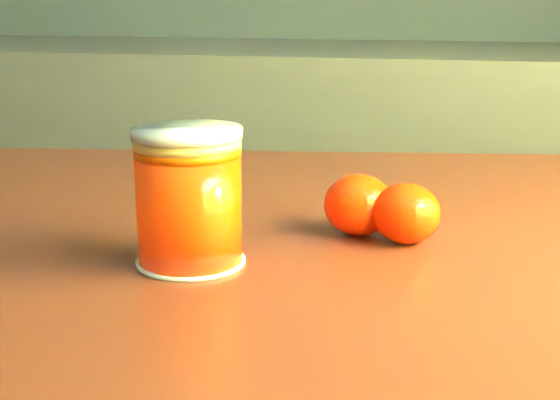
# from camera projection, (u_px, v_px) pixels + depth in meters

# --- Properties ---
(kitchen_counter) EXTENTS (3.15, 0.60, 0.90)m
(kitchen_counter) POSITION_uv_depth(u_px,v_px,m) (58.00, 215.00, 2.07)
(kitchen_counter) COLOR #525156
(kitchen_counter) RESTS_ON ground
(table) EXTENTS (1.20, 0.93, 0.82)m
(table) POSITION_uv_depth(u_px,v_px,m) (323.00, 358.00, 0.68)
(table) COLOR maroon
(table) RESTS_ON ground
(juice_glass) EXTENTS (0.08, 0.08, 0.10)m
(juice_glass) POSITION_uv_depth(u_px,v_px,m) (189.00, 198.00, 0.59)
(juice_glass) COLOR #FF3205
(juice_glass) RESTS_ON table
(orange_front) EXTENTS (0.08, 0.08, 0.05)m
(orange_front) POSITION_uv_depth(u_px,v_px,m) (359.00, 205.00, 0.67)
(orange_front) COLOR #FF2E05
(orange_front) RESTS_ON table
(orange_back) EXTENTS (0.07, 0.07, 0.05)m
(orange_back) POSITION_uv_depth(u_px,v_px,m) (406.00, 213.00, 0.64)
(orange_back) COLOR #FF2E05
(orange_back) RESTS_ON table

